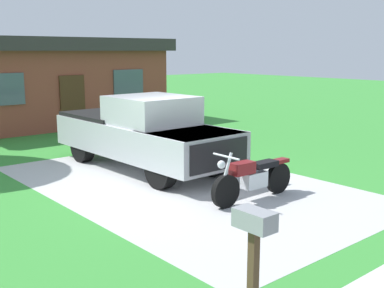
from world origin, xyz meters
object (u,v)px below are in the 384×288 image
object	(u,v)px
mailbox	(254,234)
motorcycle	(253,178)
pickup_truck	(142,132)
neighbor_house	(44,80)

from	to	relation	value
mailbox	motorcycle	bearing A→B (deg)	42.61
motorcycle	pickup_truck	distance (m)	3.78
pickup_truck	neighbor_house	xyz separation A→B (m)	(1.39, 9.14, 0.84)
motorcycle	neighbor_house	bearing A→B (deg)	84.47
mailbox	neighbor_house	distance (m)	16.47
motorcycle	neighbor_house	xyz separation A→B (m)	(1.25, 12.89, 1.32)
pickup_truck	neighbor_house	distance (m)	9.28
pickup_truck	neighbor_house	world-z (taller)	neighbor_house
mailbox	pickup_truck	bearing A→B (deg)	65.38
motorcycle	neighbor_house	world-z (taller)	neighbor_house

